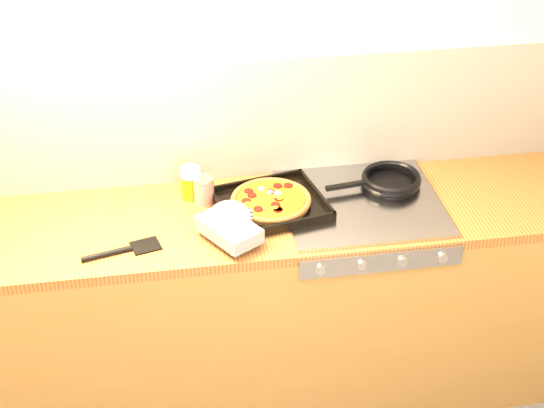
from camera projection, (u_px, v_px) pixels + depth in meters
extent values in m
plane|color=beige|center=(233.00, 96.00, 3.20)|extent=(3.20, 0.00, 3.20)
cube|color=white|center=(234.00, 121.00, 3.25)|extent=(3.20, 0.02, 0.50)
cube|color=olive|center=(247.00, 310.00, 3.40)|extent=(3.20, 0.60, 0.86)
cube|color=#97602E|center=(245.00, 219.00, 3.15)|extent=(3.20, 0.60, 0.04)
cube|color=#A09FA5|center=(381.00, 261.00, 2.98)|extent=(0.60, 0.03, 0.08)
cylinder|color=#A5A5AA|center=(320.00, 269.00, 2.94)|extent=(0.04, 0.02, 0.04)
cylinder|color=#A5A5AA|center=(361.00, 265.00, 2.96)|extent=(0.04, 0.02, 0.04)
cylinder|color=#A5A5AA|center=(402.00, 261.00, 2.98)|extent=(0.04, 0.02, 0.04)
cylinder|color=#A5A5AA|center=(442.00, 257.00, 3.00)|extent=(0.04, 0.02, 0.04)
cube|color=#A09FA5|center=(361.00, 203.00, 3.20)|extent=(0.60, 0.56, 0.02)
cube|color=black|center=(271.00, 205.00, 3.16)|extent=(0.45, 0.41, 0.01)
cube|color=black|center=(256.00, 181.00, 3.28)|extent=(0.38, 0.09, 0.02)
cube|color=black|center=(287.00, 225.00, 3.02)|extent=(0.38, 0.09, 0.02)
cube|color=black|center=(317.00, 192.00, 3.21)|extent=(0.08, 0.34, 0.02)
cube|color=black|center=(223.00, 211.00, 3.09)|extent=(0.08, 0.34, 0.02)
cylinder|color=#95542B|center=(271.00, 202.00, 3.15)|extent=(0.35, 0.35, 0.02)
torus|color=#95542B|center=(271.00, 200.00, 3.15)|extent=(0.36, 0.36, 0.02)
cylinder|color=#BC7A16|center=(271.00, 199.00, 3.14)|extent=(0.30, 0.30, 0.01)
cylinder|color=maroon|center=(279.00, 198.00, 3.14)|extent=(0.04, 0.04, 0.00)
cylinder|color=maroon|center=(249.00, 191.00, 3.18)|extent=(0.04, 0.04, 0.00)
cylinder|color=maroon|center=(278.00, 210.00, 3.07)|extent=(0.04, 0.04, 0.00)
cylinder|color=maroon|center=(246.00, 201.00, 3.12)|extent=(0.04, 0.04, 0.00)
cylinder|color=maroon|center=(278.00, 186.00, 3.21)|extent=(0.04, 0.04, 0.00)
cylinder|color=maroon|center=(270.00, 192.00, 3.18)|extent=(0.04, 0.04, 0.00)
cylinder|color=maroon|center=(258.00, 209.00, 3.07)|extent=(0.04, 0.04, 0.00)
cylinder|color=maroon|center=(288.00, 186.00, 3.21)|extent=(0.04, 0.04, 0.00)
cylinder|color=maroon|center=(278.00, 209.00, 3.07)|extent=(0.04, 0.04, 0.00)
cylinder|color=maroon|center=(276.00, 205.00, 3.10)|extent=(0.04, 0.04, 0.00)
cylinder|color=maroon|center=(252.00, 195.00, 3.16)|extent=(0.04, 0.04, 0.00)
ellipsoid|color=orange|center=(253.00, 203.00, 3.11)|extent=(0.03, 0.03, 0.01)
ellipsoid|color=orange|center=(247.00, 204.00, 3.10)|extent=(0.03, 0.03, 0.01)
ellipsoid|color=orange|center=(264.00, 192.00, 3.17)|extent=(0.03, 0.03, 0.01)
ellipsoid|color=orange|center=(260.00, 187.00, 3.20)|extent=(0.03, 0.03, 0.01)
ellipsoid|color=orange|center=(275.00, 208.00, 3.08)|extent=(0.03, 0.03, 0.01)
ellipsoid|color=orange|center=(281.00, 198.00, 3.14)|extent=(0.03, 0.03, 0.01)
ellipsoid|color=orange|center=(276.00, 196.00, 3.15)|extent=(0.03, 0.03, 0.01)
ellipsoid|color=orange|center=(255.00, 205.00, 3.10)|extent=(0.03, 0.03, 0.01)
ellipsoid|color=orange|center=(266.00, 188.00, 3.20)|extent=(0.03, 0.03, 0.01)
ellipsoid|color=silver|center=(261.00, 188.00, 3.20)|extent=(0.03, 0.03, 0.01)
ellipsoid|color=silver|center=(270.00, 192.00, 3.17)|extent=(0.03, 0.03, 0.01)
ellipsoid|color=silver|center=(278.00, 193.00, 3.17)|extent=(0.03, 0.03, 0.01)
cube|color=black|center=(229.00, 229.00, 2.97)|extent=(0.24, 0.27, 0.05)
ellipsoid|color=black|center=(230.00, 212.00, 3.06)|extent=(0.16, 0.16, 0.05)
cylinder|color=black|center=(245.00, 221.00, 3.01)|extent=(0.07, 0.11, 0.05)
cylinder|color=black|center=(391.00, 184.00, 3.29)|extent=(0.25, 0.25, 0.01)
torus|color=black|center=(391.00, 179.00, 3.28)|extent=(0.27, 0.27, 0.02)
cube|color=black|center=(347.00, 185.00, 3.23)|extent=(0.17, 0.04, 0.02)
cylinder|color=maroon|center=(204.00, 191.00, 3.18)|extent=(0.09, 0.09, 0.10)
cylinder|color=#B2B2B7|center=(203.00, 179.00, 3.15)|extent=(0.09, 0.09, 0.01)
cylinder|color=#B2B2B7|center=(204.00, 202.00, 3.21)|extent=(0.09, 0.09, 0.01)
cylinder|color=orange|center=(191.00, 186.00, 3.22)|extent=(0.09, 0.09, 0.10)
cylinder|color=silver|center=(190.00, 172.00, 3.19)|extent=(0.09, 0.09, 0.03)
cylinder|color=#B18B4B|center=(242.00, 185.00, 3.30)|extent=(0.26, 0.07, 0.02)
ellipsoid|color=#B18B4B|center=(275.00, 179.00, 3.34)|extent=(0.06, 0.05, 0.02)
cube|color=black|center=(146.00, 246.00, 2.97)|extent=(0.12, 0.11, 0.01)
cylinder|color=black|center=(107.00, 254.00, 2.92)|extent=(0.18, 0.06, 0.02)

